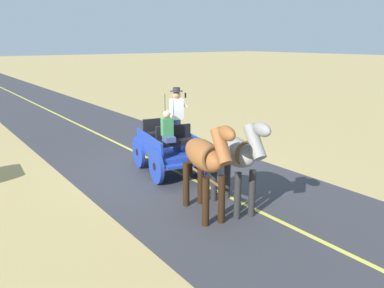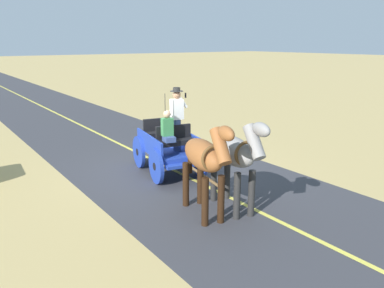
% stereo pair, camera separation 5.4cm
% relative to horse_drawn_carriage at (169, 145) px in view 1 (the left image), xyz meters
% --- Properties ---
extents(ground_plane, '(200.00, 200.00, 0.00)m').
position_rel_horse_drawn_carriage_xyz_m(ground_plane, '(-0.19, -0.28, -0.82)').
color(ground_plane, tan).
extents(road_surface, '(5.66, 160.00, 0.01)m').
position_rel_horse_drawn_carriage_xyz_m(road_surface, '(-0.19, -0.28, -0.81)').
color(road_surface, '#38383D').
rests_on(road_surface, ground).
extents(road_centre_stripe, '(0.12, 160.00, 0.00)m').
position_rel_horse_drawn_carriage_xyz_m(road_centre_stripe, '(-0.19, -0.28, -0.81)').
color(road_centre_stripe, '#DBCC4C').
rests_on(road_centre_stripe, road_surface).
extents(horse_drawn_carriage, '(1.83, 4.51, 2.50)m').
position_rel_horse_drawn_carriage_xyz_m(horse_drawn_carriage, '(0.00, 0.00, 0.00)').
color(horse_drawn_carriage, '#1E3899').
rests_on(horse_drawn_carriage, ground).
extents(horse_near_side, '(0.86, 2.15, 2.21)m').
position_rel_horse_drawn_carriage_xyz_m(horse_near_side, '(0.19, 3.05, 0.51)').
color(horse_near_side, gray).
rests_on(horse_near_side, ground).
extents(horse_off_side, '(0.90, 2.15, 2.21)m').
position_rel_horse_drawn_carriage_xyz_m(horse_off_side, '(0.93, 2.91, 0.51)').
color(horse_off_side, brown).
rests_on(horse_off_side, ground).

